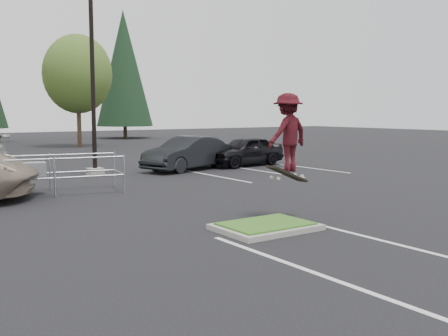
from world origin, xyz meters
TOP-DOWN VIEW (x-y plane):
  - ground at (0.00, 0.00)m, footprint 120.00×120.00m
  - grass_median at (0.00, 0.00)m, footprint 2.20×1.60m
  - stall_lines at (-1.35, 6.02)m, footprint 22.62×17.60m
  - light_pole at (0.50, 12.00)m, footprint 0.70×0.60m
  - decid_c at (5.99, 29.83)m, footprint 5.12×5.12m
  - conif_c at (14.00, 39.50)m, footprint 5.50×5.50m
  - cart_corral at (-2.94, 8.10)m, footprint 4.65×2.40m
  - skateboarder at (1.20, 0.66)m, footprint 1.34×0.89m
  - car_r_charc at (4.72, 11.50)m, footprint 4.91×2.98m
  - car_r_black at (8.00, 11.50)m, footprint 4.45×2.23m

SIDE VIEW (x-z plane):
  - ground at x=0.00m, z-range 0.00..0.00m
  - stall_lines at x=-1.35m, z-range 0.00..0.01m
  - grass_median at x=0.00m, z-range 0.00..0.16m
  - car_r_black at x=8.00m, z-range 0.00..1.45m
  - car_r_charc at x=4.72m, z-range 0.00..1.53m
  - cart_corral at x=-2.94m, z-range 0.16..1.42m
  - skateboarder at x=1.20m, z-range 1.02..3.26m
  - light_pole at x=0.50m, z-range -0.50..9.62m
  - decid_c at x=5.99m, z-range 1.06..9.45m
  - conif_c at x=14.00m, z-range 0.60..13.10m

